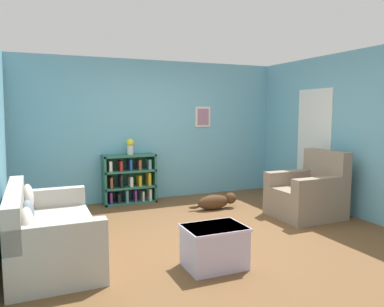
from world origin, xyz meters
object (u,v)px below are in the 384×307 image
Objects in this scene: coffee_table at (214,245)px; dog at (216,201)px; recliner_chair at (309,194)px; bookshelf at (130,179)px; vase at (130,146)px; couch at (47,234)px.

dog is (1.10, 2.12, -0.11)m from coffee_table.
recliner_chair is 1.20× the size of dog.
coffee_table is at bearing -87.41° from bookshelf.
vase reaches higher than dog.
vase is (0.02, -0.02, 0.62)m from bookshelf.
vase is at bearing 92.27° from coffee_table.
couch is 1.73× the size of recliner_chair.
coffee_table is 2.25× the size of vase.
couch reaches higher than dog.
recliner_chair is 3.15m from vase.
dog is (1.24, -1.02, -0.30)m from bookshelf.
recliner_chair is (3.87, 0.27, 0.05)m from couch.
bookshelf is at bearing 92.59° from coffee_table.
couch reaches higher than coffee_table.
vase reaches higher than coffee_table.
couch is at bearing -175.98° from recliner_chair.
couch is at bearing -155.65° from dog.
bookshelf is at bearing 140.23° from recliner_chair.
recliner_chair is at bearing -39.77° from bookshelf.
bookshelf is at bearing 56.68° from couch.
coffee_table is at bearing -117.41° from dog.
dog is at bearing -39.46° from bookshelf.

